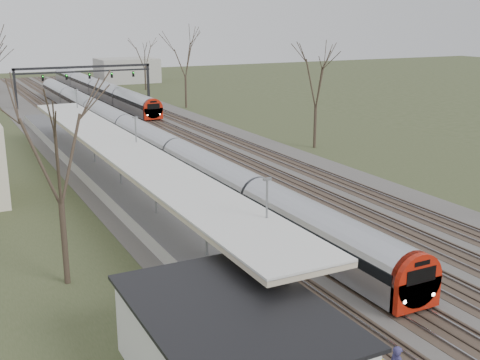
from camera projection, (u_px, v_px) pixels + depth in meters
name	position (u px, v px, depth m)	size (l,w,h in m)	color
track_bed	(149.00, 138.00, 68.09)	(24.00, 160.00, 0.22)	#474442
platform	(109.00, 180.00, 48.85)	(3.50, 69.00, 1.00)	#9E9B93
canopy	(123.00, 149.00, 44.07)	(4.10, 50.00, 3.11)	slate
station_building	(232.00, 351.00, 21.70)	(6.00, 9.00, 3.20)	silver
signal_gantry	(84.00, 73.00, 92.60)	(21.00, 0.59, 6.08)	black
tree_west_near	(57.00, 145.00, 28.98)	(5.00, 5.00, 10.30)	#2D231C
tree_east_far	(317.00, 78.00, 61.09)	(5.00, 5.00, 10.30)	#2D231C
train_near	(127.00, 129.00, 65.64)	(2.62, 90.21, 3.05)	#A9ACB3
train_far	(96.00, 88.00, 104.11)	(2.62, 60.21, 3.05)	#A9ACB3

